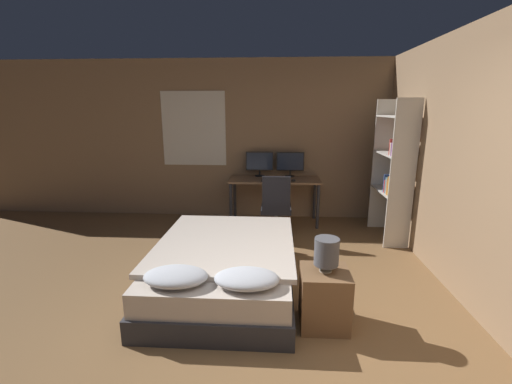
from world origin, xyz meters
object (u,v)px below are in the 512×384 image
at_px(desk, 274,184).
at_px(office_chair, 276,213).
at_px(nightstand, 324,298).
at_px(keyboard, 274,181).
at_px(computer_mouse, 293,180).
at_px(bookshelf, 395,167).
at_px(bed, 225,266).
at_px(monitor_right, 290,163).
at_px(bedside_lamp, 327,252).
at_px(monitor_left, 260,162).

distance_m(desk, office_chair, 0.77).
xyz_separation_m(nightstand, keyboard, (-0.47, 2.60, 0.51)).
xyz_separation_m(computer_mouse, bookshelf, (1.40, -0.45, 0.30)).
relative_size(bed, nightstand, 3.87).
height_order(nightstand, keyboard, keyboard).
height_order(monitor_right, computer_mouse, monitor_right).
distance_m(nightstand, keyboard, 2.69).
relative_size(desk, keyboard, 3.59).
bearing_deg(computer_mouse, bookshelf, -17.58).
xyz_separation_m(desk, bookshelf, (1.70, -0.65, 0.42)).
bearing_deg(keyboard, computer_mouse, 0.00).
bearing_deg(computer_mouse, bedside_lamp, -86.17).
height_order(monitor_right, office_chair, monitor_right).
distance_m(computer_mouse, bookshelf, 1.50).
bearing_deg(bedside_lamp, desk, 99.56).
xyz_separation_m(bed, keyboard, (0.50, 2.02, 0.52)).
bearing_deg(monitor_right, bed, -107.43).
relative_size(monitor_right, keyboard, 1.12).
distance_m(nightstand, monitor_right, 3.11).
relative_size(bed, bedside_lamp, 6.66).
height_order(keyboard, computer_mouse, computer_mouse).
bearing_deg(desk, monitor_left, 140.98).
bearing_deg(office_chair, desk, 92.21).
bearing_deg(bedside_lamp, keyboard, 100.30).
distance_m(keyboard, bookshelf, 1.79).
bearing_deg(monitor_left, computer_mouse, -36.79).
relative_size(nightstand, monitor_right, 1.12).
bearing_deg(nightstand, desk, 99.56).
xyz_separation_m(monitor_left, monitor_right, (0.52, 0.00, 0.00)).
relative_size(bed, keyboard, 4.83).
relative_size(nightstand, desk, 0.35).
bearing_deg(bed, bookshelf, 35.44).
height_order(computer_mouse, bookshelf, bookshelf).
relative_size(bed, desk, 1.34).
distance_m(monitor_left, monitor_right, 0.52).
relative_size(bedside_lamp, desk, 0.20).
distance_m(bedside_lamp, office_chair, 2.16).
relative_size(bedside_lamp, keyboard, 0.72).
bearing_deg(computer_mouse, keyboard, 180.00).
bearing_deg(monitor_right, computer_mouse, -84.70).
bearing_deg(bookshelf, monitor_right, 149.13).
height_order(office_chair, bookshelf, bookshelf).
height_order(monitor_left, bookshelf, bookshelf).
relative_size(bed, computer_mouse, 28.78).
xyz_separation_m(bedside_lamp, monitor_left, (-0.73, 3.02, 0.30)).
height_order(desk, bookshelf, bookshelf).
height_order(bedside_lamp, desk, bedside_lamp).
bearing_deg(nightstand, monitor_right, 94.03).
height_order(monitor_left, office_chair, monitor_left).
height_order(monitor_right, bookshelf, bookshelf).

